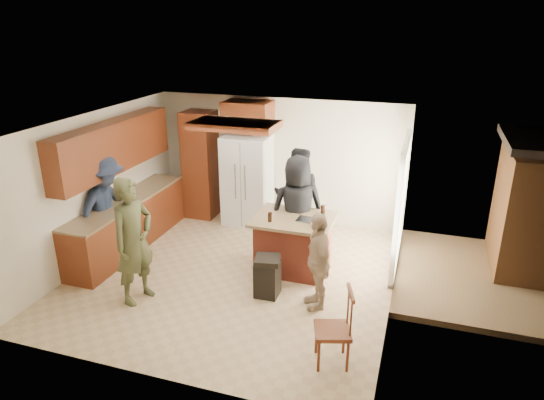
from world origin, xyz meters
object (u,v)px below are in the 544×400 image
(person_behind_right, at_px, (297,210))
(person_counter, at_px, (107,209))
(person_front_left, at_px, (134,241))
(trash_bin, at_px, (267,276))
(person_side_right, at_px, (318,261))
(spindle_chair, at_px, (334,330))
(kitchen_island, at_px, (293,243))
(person_behind_left, at_px, (297,196))
(refrigerator, at_px, (247,180))

(person_behind_right, distance_m, person_counter, 3.22)
(person_front_left, bearing_deg, trash_bin, -53.84)
(person_side_right, distance_m, trash_bin, 0.87)
(person_behind_right, distance_m, spindle_chair, 2.74)
(person_counter, distance_m, kitchen_island, 3.20)
(person_behind_left, distance_m, trash_bin, 2.05)
(person_behind_left, distance_m, person_behind_right, 0.74)
(kitchen_island, distance_m, spindle_chair, 2.36)
(person_front_left, height_order, spindle_chair, person_front_left)
(person_behind_left, xyz_separation_m, person_side_right, (0.85, -2.01, -0.17))
(person_behind_right, xyz_separation_m, trash_bin, (-0.12, -1.25, -0.61))
(person_counter, distance_m, trash_bin, 3.04)
(person_behind_left, relative_size, refrigerator, 1.00)
(person_behind_left, bearing_deg, trash_bin, 80.69)
(refrigerator, distance_m, trash_bin, 2.87)
(person_side_right, xyz_separation_m, spindle_chair, (0.47, -1.16, -0.27))
(spindle_chair, bearing_deg, trash_bin, 135.85)
(person_side_right, bearing_deg, person_front_left, -103.21)
(person_behind_left, relative_size, person_behind_right, 0.97)
(kitchen_island, bearing_deg, person_front_left, -140.91)
(kitchen_island, bearing_deg, person_behind_right, 95.63)
(person_side_right, height_order, trash_bin, person_side_right)
(person_behind_right, bearing_deg, person_counter, -6.95)
(person_front_left, distance_m, person_counter, 1.55)
(person_counter, height_order, spindle_chair, person_counter)
(person_front_left, bearing_deg, person_counter, 64.69)
(kitchen_island, bearing_deg, person_behind_left, 102.22)
(person_behind_right, relative_size, trash_bin, 2.94)
(person_front_left, bearing_deg, person_side_right, -60.77)
(spindle_chair, bearing_deg, person_side_right, 112.16)
(refrigerator, bearing_deg, person_front_left, -99.46)
(person_side_right, distance_m, person_counter, 3.75)
(refrigerator, relative_size, trash_bin, 2.86)
(person_behind_left, bearing_deg, kitchen_island, 90.57)
(kitchen_island, distance_m, trash_bin, 0.91)
(person_front_left, height_order, person_behind_left, person_front_left)
(person_side_right, xyz_separation_m, kitchen_island, (-0.62, 0.93, -0.25))
(person_behind_right, bearing_deg, spindle_chair, 90.81)
(person_counter, xyz_separation_m, trash_bin, (2.96, -0.32, -0.60))
(person_side_right, bearing_deg, spindle_chair, -5.14)
(person_side_right, height_order, spindle_chair, person_side_right)
(person_side_right, relative_size, person_counter, 0.79)
(person_behind_right, xyz_separation_m, kitchen_island, (0.04, -0.36, -0.45))
(person_front_left, distance_m, person_behind_left, 3.15)
(person_behind_left, xyz_separation_m, refrigerator, (-1.17, 0.55, 0.00))
(person_front_left, height_order, person_counter, person_front_left)
(trash_bin, relative_size, spindle_chair, 0.63)
(person_counter, height_order, trash_bin, person_counter)
(refrigerator, bearing_deg, person_side_right, -51.68)
(person_counter, height_order, kitchen_island, person_counter)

